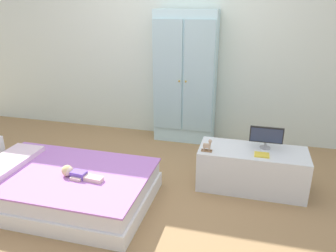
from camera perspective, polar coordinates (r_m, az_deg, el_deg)
ground_plane at (r=3.22m, az=-4.99°, el=-11.60°), size 10.00×10.00×0.02m
back_wall at (r=4.24m, az=1.79°, el=15.96°), size 6.40×0.05×2.70m
bed at (r=3.16m, az=-17.52°, el=-10.00°), size 1.55×0.99×0.29m
pillow at (r=3.41m, az=-26.12°, el=-5.65°), size 0.32×0.71×0.05m
doll at (r=2.97m, az=-15.93°, el=-7.86°), size 0.39×0.14×0.10m
wardrobe at (r=4.11m, az=2.99°, el=8.26°), size 0.75×0.31×1.63m
tv_stand at (r=3.29m, az=14.27°, el=-7.24°), size 1.01×0.43×0.40m
tv_monitor at (r=3.22m, az=16.69°, el=-1.67°), size 0.31×0.10×0.21m
rocking_horse_toy at (r=3.07m, az=6.91°, el=-3.39°), size 0.10×0.04×0.12m
book_yellow at (r=3.11m, az=15.96°, el=-4.83°), size 0.13×0.11×0.01m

